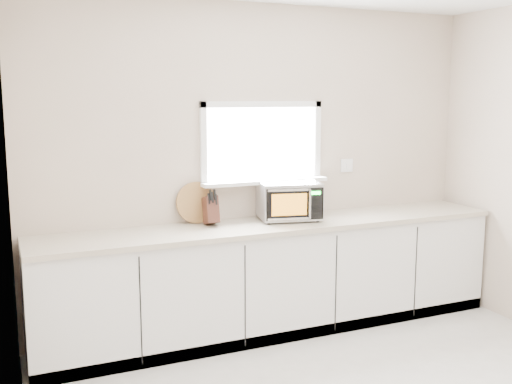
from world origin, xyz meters
TOP-DOWN VIEW (x-y plane):
  - back_wall at (0.00, 2.00)m, footprint 4.00×0.17m
  - cabinets at (0.00, 1.70)m, footprint 3.92×0.60m
  - countertop at (0.00, 1.69)m, footprint 3.92×0.64m
  - microwave at (0.15, 1.76)m, footprint 0.56×0.48m
  - knife_block at (-0.52, 1.81)m, footprint 0.11×0.21m
  - cutting_board at (-0.60, 1.94)m, footprint 0.34×0.08m
  - coffee_grinder at (0.33, 1.85)m, footprint 0.16×0.16m

SIDE VIEW (x-z plane):
  - cabinets at x=0.00m, z-range 0.00..0.88m
  - countertop at x=0.00m, z-range 0.88..0.92m
  - coffee_grinder at x=0.33m, z-range 0.92..1.15m
  - knife_block at x=-0.52m, z-range 0.90..1.20m
  - microwave at x=0.15m, z-range 0.93..1.25m
  - cutting_board at x=-0.60m, z-range 0.92..1.26m
  - back_wall at x=0.00m, z-range 0.01..2.71m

